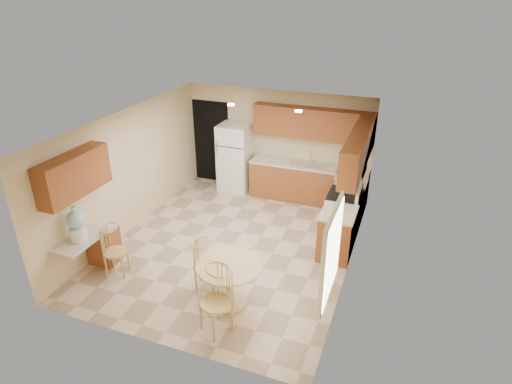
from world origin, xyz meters
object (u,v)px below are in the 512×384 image
at_px(chair_table_b, 213,299).
at_px(chair_table_a, 203,263).
at_px(refrigerator, 235,158).
at_px(water_crock, 77,225).
at_px(stove, 343,214).
at_px(chair_desk, 111,249).
at_px(dining_table, 230,279).

bearing_deg(chair_table_b, chair_table_a, -24.91).
relative_size(refrigerator, chair_table_a, 1.88).
bearing_deg(chair_table_a, water_crock, -94.62).
height_order(stove, chair_desk, stove).
distance_m(chair_table_a, chair_table_b, 1.05).
height_order(refrigerator, water_crock, refrigerator).
distance_m(stove, chair_table_a, 3.20).
distance_m(stove, water_crock, 4.99).
height_order(refrigerator, chair_desk, refrigerator).
relative_size(chair_table_a, chair_table_b, 0.84).
relative_size(chair_table_b, water_crock, 1.68).
bearing_deg(water_crock, refrigerator, 76.09).
distance_m(chair_table_b, chair_desk, 2.34).
bearing_deg(stove, chair_desk, -140.94).
bearing_deg(chair_table_a, chair_desk, -98.53).
bearing_deg(chair_table_b, chair_desk, 13.76).
bearing_deg(chair_desk, stove, 111.94).
bearing_deg(chair_table_b, refrigerator, -40.53).
distance_m(refrigerator, water_crock, 4.37).
xyz_separation_m(stove, chair_table_b, (-1.23, -3.48, 0.18)).
bearing_deg(chair_table_b, dining_table, -55.71).
height_order(dining_table, water_crock, water_crock).
xyz_separation_m(refrigerator, chair_table_b, (1.65, -4.70, -0.19)).
height_order(chair_table_b, chair_desk, chair_table_b).
relative_size(dining_table, chair_table_a, 1.15).
relative_size(chair_table_a, chair_desk, 0.96).
bearing_deg(chair_desk, chair_table_b, 56.46).
bearing_deg(refrigerator, dining_table, -68.29).
bearing_deg(chair_table_a, stove, 129.67).
relative_size(refrigerator, water_crock, 2.66).
height_order(refrigerator, dining_table, refrigerator).
xyz_separation_m(chair_table_b, water_crock, (-2.69, 0.46, 0.41)).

